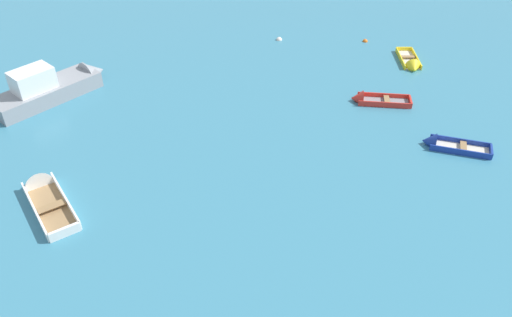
% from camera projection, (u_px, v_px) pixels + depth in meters
% --- Properties ---
extents(rowboat_white_midfield_left, '(2.82, 4.74, 1.27)m').
position_uv_depth(rowboat_white_midfield_left, '(43.00, 191.00, 23.40)').
color(rowboat_white_midfield_left, '#99754C').
rests_on(rowboat_white_midfield_left, ground_plane).
extents(motor_launch_grey_back_row_center, '(6.76, 5.34, 2.47)m').
position_uv_depth(motor_launch_grey_back_row_center, '(53.00, 86.00, 30.06)').
color(motor_launch_grey_back_row_center, gray).
rests_on(motor_launch_grey_back_row_center, ground_plane).
extents(rowboat_deep_blue_distant_center, '(3.42, 2.55, 0.95)m').
position_uv_depth(rowboat_deep_blue_distant_center, '(442.00, 144.00, 26.37)').
color(rowboat_deep_blue_distant_center, beige).
rests_on(rowboat_deep_blue_distant_center, ground_plane).
extents(rowboat_yellow_midfield_right, '(1.80, 3.36, 1.00)m').
position_uv_depth(rowboat_yellow_midfield_right, '(412.00, 65.00, 33.43)').
color(rowboat_yellow_midfield_right, beige).
rests_on(rowboat_yellow_midfield_right, ground_plane).
extents(rowboat_red_cluster_inner, '(3.55, 2.12, 0.97)m').
position_uv_depth(rowboat_red_cluster_inner, '(368.00, 100.00, 29.90)').
color(rowboat_red_cluster_inner, gray).
rests_on(rowboat_red_cluster_inner, ground_plane).
extents(mooring_buoy_outer_edge, '(0.42, 0.42, 0.42)m').
position_uv_depth(mooring_buoy_outer_edge, '(279.00, 40.00, 36.79)').
color(mooring_buoy_outer_edge, silver).
rests_on(mooring_buoy_outer_edge, ground_plane).
extents(mooring_buoy_central, '(0.36, 0.36, 0.36)m').
position_uv_depth(mooring_buoy_central, '(365.00, 42.00, 36.58)').
color(mooring_buoy_central, orange).
rests_on(mooring_buoy_central, ground_plane).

